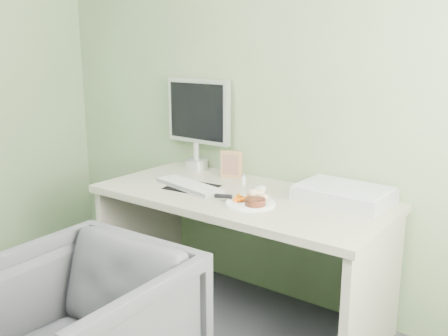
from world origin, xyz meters
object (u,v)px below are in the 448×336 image
Objects in this scene: desk at (240,226)px; monitor at (198,119)px; scanner at (344,195)px; plate at (250,204)px.

monitor is at bearing 150.15° from desk.
scanner is 0.80× the size of monitor.
scanner reaches higher than plate.
desk is at bearing 139.17° from plate.
scanner is 1.10m from monitor.
plate is (0.15, -0.13, 0.19)m from desk.
plate is 0.89m from monitor.
monitor reaches higher than plate.
monitor is at bearing 176.75° from scanner.
desk is at bearing -155.03° from scanner.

